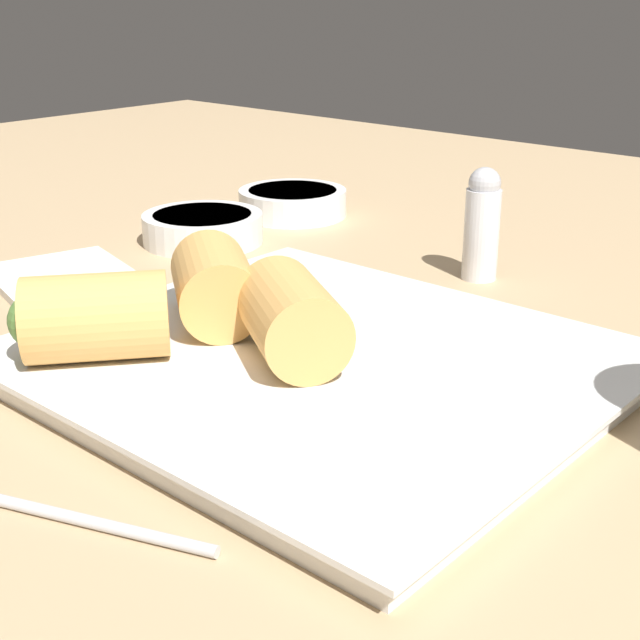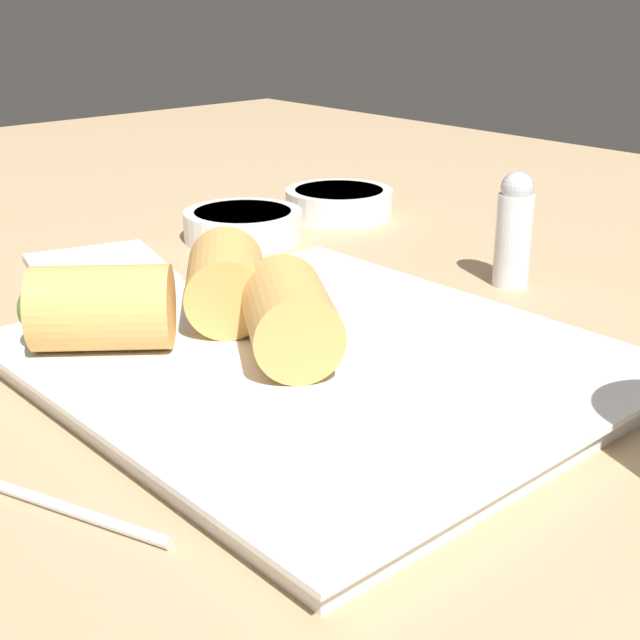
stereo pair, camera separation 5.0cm
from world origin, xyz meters
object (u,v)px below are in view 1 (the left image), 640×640
dipping_bowl_far (293,201)px  salt_shaker (483,224)px  dipping_bowl_near (203,227)px  serving_plate (320,365)px  napkin (64,278)px

dipping_bowl_far → salt_shaker: bearing=-11.2°
dipping_bowl_near → serving_plate: bearing=-28.9°
dipping_bowl_near → napkin: 12.94cm
dipping_bowl_near → salt_shaker: 22.40cm
napkin → serving_plate: bearing=-0.6°
dipping_bowl_near → dipping_bowl_far: (-0.54, 10.93, 0.00)cm
serving_plate → salt_shaker: salt_shaker is taller
napkin → salt_shaker: 28.96cm
dipping_bowl_near → salt_shaker: (21.24, 6.61, 2.65)cm
serving_plate → napkin: bearing=179.4°
serving_plate → salt_shaker: (-2.62, 19.77, 3.15)cm
napkin → dipping_bowl_near: bearing=90.7°
serving_plate → dipping_bowl_near: (-23.86, 13.16, 0.50)cm
dipping_bowl_far → salt_shaker: (21.77, -4.32, 2.65)cm
napkin → salt_shaker: (21.08, 19.52, 3.61)cm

